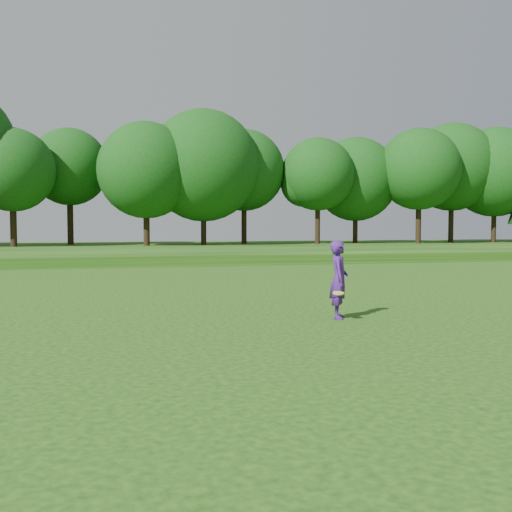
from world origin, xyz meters
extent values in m
plane|color=#183F0C|center=(0.00, 0.00, 0.00)|extent=(140.00, 140.00, 0.00)
cube|color=#183F0C|center=(0.00, 34.00, 0.30)|extent=(130.00, 30.00, 0.60)
cube|color=gray|center=(0.00, 20.00, 0.02)|extent=(130.00, 1.60, 0.04)
imported|color=#481B7B|center=(2.25, 1.02, 0.93)|extent=(0.67, 0.80, 1.86)
cylinder|color=#D5FF28|center=(2.04, 0.55, 0.67)|extent=(0.26, 0.26, 0.07)
camera|label=1|loc=(-3.07, -11.55, 2.20)|focal=40.00mm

